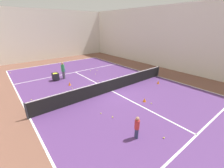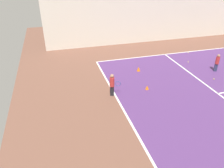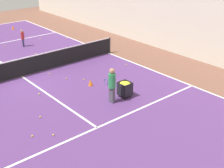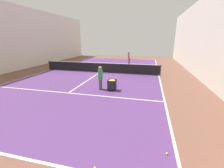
# 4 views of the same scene
# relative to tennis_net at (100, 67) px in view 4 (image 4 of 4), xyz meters

# --- Properties ---
(ground_plane) EXTENTS (33.99, 33.99, 0.00)m
(ground_plane) POSITION_rel_tennis_net_xyz_m (0.00, 0.00, -0.52)
(ground_plane) COLOR brown
(court_playing_area) EXTENTS (11.83, 23.56, 0.00)m
(court_playing_area) POSITION_rel_tennis_net_xyz_m (0.00, 0.00, -0.52)
(court_playing_area) COLOR #563370
(court_playing_area) RESTS_ON ground
(line_baseline_near) EXTENTS (11.83, 0.10, 0.00)m
(line_baseline_near) POSITION_rel_tennis_net_xyz_m (0.00, -11.78, -0.52)
(line_baseline_near) COLOR white
(line_baseline_near) RESTS_ON ground
(line_sideline_left) EXTENTS (0.10, 23.56, 0.00)m
(line_sideline_left) POSITION_rel_tennis_net_xyz_m (-5.91, 0.00, -0.52)
(line_sideline_left) COLOR white
(line_sideline_left) RESTS_ON ground
(line_sideline_right) EXTENTS (0.10, 23.56, 0.00)m
(line_sideline_right) POSITION_rel_tennis_net_xyz_m (5.91, 0.00, -0.52)
(line_sideline_right) COLOR white
(line_sideline_right) RESTS_ON ground
(line_service_near) EXTENTS (11.83, 0.10, 0.00)m
(line_service_near) POSITION_rel_tennis_net_xyz_m (0.00, -6.48, -0.52)
(line_service_near) COLOR white
(line_service_near) RESTS_ON ground
(line_service_far) EXTENTS (11.83, 0.10, 0.00)m
(line_service_far) POSITION_rel_tennis_net_xyz_m (0.00, 6.48, -0.52)
(line_service_far) COLOR white
(line_service_far) RESTS_ON ground
(line_centre_service) EXTENTS (0.10, 12.96, 0.00)m
(line_centre_service) POSITION_rel_tennis_net_xyz_m (0.00, 0.00, -0.52)
(line_centre_service) COLOR white
(line_centre_service) RESTS_ON ground
(hall_enclosure_left) EXTENTS (0.15, 30.29, 6.90)m
(hall_enclosure_left) POSITION_rel_tennis_net_xyz_m (-9.20, 0.00, 2.93)
(hall_enclosure_left) COLOR silver
(hall_enclosure_left) RESTS_ON ground
(hall_enclosure_right) EXTENTS (0.15, 30.29, 6.90)m
(hall_enclosure_right) POSITION_rel_tennis_net_xyz_m (9.20, 0.00, 2.93)
(hall_enclosure_right) COLOR silver
(hall_enclosure_right) RESTS_ON ground
(tennis_net) EXTENTS (12.13, 0.10, 1.01)m
(tennis_net) POSITION_rel_tennis_net_xyz_m (0.00, 0.00, 0.00)
(tennis_net) COLOR #2D2D33
(tennis_net) RESTS_ON ground
(player_near_baseline) EXTENTS (0.31, 0.60, 1.23)m
(player_near_baseline) POSITION_rel_tennis_net_xyz_m (-1.38, -11.93, 0.18)
(player_near_baseline) COLOR black
(player_near_baseline) RESTS_ON ground
(coach_at_net) EXTENTS (0.33, 0.65, 1.61)m
(coach_at_net) POSITION_rel_tennis_net_xyz_m (-1.78, 5.24, 0.40)
(coach_at_net) COLOR #4C4C56
(coach_at_net) RESTS_ON ground
(child_midcourt) EXTENTS (0.30, 0.30, 1.15)m
(child_midcourt) POSITION_rel_tennis_net_xyz_m (-2.40, -4.78, 0.13)
(child_midcourt) COLOR #2D3351
(child_midcourt) RESTS_ON ground
(ball_cart) EXTENTS (0.52, 0.54, 0.73)m
(ball_cart) POSITION_rel_tennis_net_xyz_m (-2.59, 5.21, -0.01)
(ball_cart) COLOR black
(ball_cart) RESTS_ON ground
(training_cone_0) EXTENTS (0.20, 0.20, 0.29)m
(training_cone_0) POSITION_rel_tennis_net_xyz_m (4.20, -1.33, -0.38)
(training_cone_0) COLOR orange
(training_cone_0) RESTS_ON ground
(training_cone_1) EXTENTS (0.22, 0.22, 0.32)m
(training_cone_1) POSITION_rel_tennis_net_xyz_m (-2.10, 3.23, -0.36)
(training_cone_1) COLOR orange
(training_cone_1) RESTS_ON ground
(training_cone_2) EXTENTS (0.22, 0.22, 0.27)m
(training_cone_2) POSITION_rel_tennis_net_xyz_m (0.64, -2.74, -0.39)
(training_cone_2) COLOR orange
(training_cone_2) RESTS_ON ground
(training_cone_3) EXTENTS (0.19, 0.19, 0.23)m
(training_cone_3) POSITION_rel_tennis_net_xyz_m (-1.46, -9.92, -0.41)
(training_cone_3) COLOR orange
(training_cone_3) RESTS_ON ground
(training_cone_4) EXTENTS (0.21, 0.21, 0.29)m
(training_cone_4) POSITION_rel_tennis_net_xyz_m (-3.75, -9.50, -0.37)
(training_cone_4) COLOR orange
(training_cone_4) RESTS_ON ground
(tennis_ball_0) EXTENTS (0.07, 0.07, 0.07)m
(tennis_ball_0) POSITION_rel_tennis_net_xyz_m (-1.62, 1.78, -0.49)
(tennis_ball_0) COLOR yellow
(tennis_ball_0) RESTS_ON ground
(tennis_ball_1) EXTENTS (0.07, 0.07, 0.07)m
(tennis_ball_1) POSITION_rel_tennis_net_xyz_m (-5.62, 10.60, -0.49)
(tennis_ball_1) COLOR yellow
(tennis_ball_1) RESTS_ON ground
(tennis_ball_2) EXTENTS (0.07, 0.07, 0.07)m
(tennis_ball_2) POSITION_rel_tennis_net_xyz_m (0.33, 2.50, -0.49)
(tennis_ball_2) COLOR yellow
(tennis_ball_2) RESTS_ON ground
(tennis_ball_3) EXTENTS (0.07, 0.07, 0.07)m
(tennis_ball_3) POSITION_rel_tennis_net_xyz_m (-2.54, -2.11, -0.49)
(tennis_ball_3) COLOR yellow
(tennis_ball_3) RESTS_ON ground
(tennis_ball_4) EXTENTS (0.07, 0.07, 0.07)m
(tennis_ball_4) POSITION_rel_tennis_net_xyz_m (-2.24, -2.83, -0.49)
(tennis_ball_4) COLOR yellow
(tennis_ball_4) RESTS_ON ground
(tennis_ball_5) EXTENTS (0.07, 0.07, 0.07)m
(tennis_ball_5) POSITION_rel_tennis_net_xyz_m (1.56, 5.87, -0.49)
(tennis_ball_5) COLOR yellow
(tennis_ball_5) RESTS_ON ground
(tennis_ball_6) EXTENTS (0.07, 0.07, 0.07)m
(tennis_ball_6) POSITION_rel_tennis_net_xyz_m (-3.70, 11.62, -0.49)
(tennis_ball_6) COLOR yellow
(tennis_ball_6) RESTS_ON ground
(tennis_ball_7) EXTENTS (0.07, 0.07, 0.07)m
(tennis_ball_7) POSITION_rel_tennis_net_xyz_m (-1.28, 0.66, -0.49)
(tennis_ball_7) COLOR yellow
(tennis_ball_7) RESTS_ON ground
(tennis_ball_8) EXTENTS (0.07, 0.07, 0.07)m
(tennis_ball_8) POSITION_rel_tennis_net_xyz_m (4.83, -7.09, -0.49)
(tennis_ball_8) COLOR yellow
(tennis_ball_8) RESTS_ON ground
(tennis_ball_9) EXTENTS (0.07, 0.07, 0.07)m
(tennis_ball_9) POSITION_rel_tennis_net_xyz_m (2.18, 5.44, -0.49)
(tennis_ball_9) COLOR yellow
(tennis_ball_9) RESTS_ON ground
(tennis_ball_10) EXTENTS (0.07, 0.07, 0.07)m
(tennis_ball_10) POSITION_rel_tennis_net_xyz_m (4.38, -0.29, -0.49)
(tennis_ball_10) COLOR yellow
(tennis_ball_10) RESTS_ON ground
(tennis_ball_11) EXTENTS (0.07, 0.07, 0.07)m
(tennis_ball_11) POSITION_rel_tennis_net_xyz_m (-4.10, -5.64, -0.49)
(tennis_ball_11) COLOR yellow
(tennis_ball_11) RESTS_ON ground
(tennis_ball_12) EXTENTS (0.07, 0.07, 0.07)m
(tennis_ball_12) POSITION_rel_tennis_net_xyz_m (-2.24, 2.47, -0.49)
(tennis_ball_12) COLOR yellow
(tennis_ball_12) RESTS_ON ground
(tennis_ball_13) EXTENTS (0.07, 0.07, 0.07)m
(tennis_ball_13) POSITION_rel_tennis_net_xyz_m (-1.43, -5.62, -0.49)
(tennis_ball_13) COLOR yellow
(tennis_ball_13) RESTS_ON ground
(tennis_ball_14) EXTENTS (0.07, 0.07, 0.07)m
(tennis_ball_14) POSITION_rel_tennis_net_xyz_m (-5.34, 2.32, -0.49)
(tennis_ball_14) COLOR yellow
(tennis_ball_14) RESTS_ON ground
(tennis_ball_15) EXTENTS (0.07, 0.07, 0.07)m
(tennis_ball_15) POSITION_rel_tennis_net_xyz_m (1.30, 4.40, -0.49)
(tennis_ball_15) COLOR yellow
(tennis_ball_15) RESTS_ON ground
(tennis_ball_16) EXTENTS (0.07, 0.07, 0.07)m
(tennis_ball_16) POSITION_rel_tennis_net_xyz_m (0.75, -3.22, -0.49)
(tennis_ball_16) COLOR yellow
(tennis_ball_16) RESTS_ON ground
(tennis_ball_17) EXTENTS (0.07, 0.07, 0.07)m
(tennis_ball_17) POSITION_rel_tennis_net_xyz_m (-5.68, -4.60, -0.49)
(tennis_ball_17) COLOR yellow
(tennis_ball_17) RESTS_ON ground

